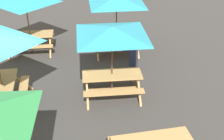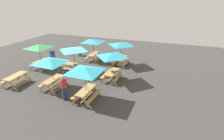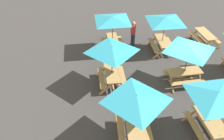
{
  "view_description": "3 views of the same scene",
  "coord_description": "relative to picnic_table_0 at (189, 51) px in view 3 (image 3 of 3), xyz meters",
  "views": [
    {
      "loc": [
        1.97,
        -8.05,
        5.48
      ],
      "look_at": [
        3.08,
        0.06,
        0.9
      ],
      "focal_mm": 50.0,
      "sensor_mm": 36.0,
      "label": 1
    },
    {
      "loc": [
        12.32,
        8.07,
        6.27
      ],
      "look_at": [
        0.31,
        3.62,
        0.9
      ],
      "focal_mm": 28.0,
      "sensor_mm": 36.0,
      "label": 2
    },
    {
      "loc": [
        -9.77,
        5.12,
        8.41
      ],
      "look_at": [
        0.31,
        3.62,
        0.9
      ],
      "focal_mm": 40.0,
      "sensor_mm": 36.0,
      "label": 3
    }
  ],
  "objects": [
    {
      "name": "picnic_table_1",
      "position": [
        0.45,
        3.71,
        0.0
      ],
      "size": [
        2.05,
        2.05,
        2.34
      ],
      "rotation": [
        0.0,
        0.0,
        -0.02
      ],
      "color": "tan",
      "rests_on": "ground"
    },
    {
      "name": "ground_plane",
      "position": [
        0.14,
        0.09,
        -1.99
      ],
      "size": [
        28.19,
        28.19,
        0.0
      ],
      "primitive_type": "plane",
      "color": "#3D3A38",
      "rests_on": "ground"
    },
    {
      "name": "picnic_table_5",
      "position": [
        -3.35,
        0.26,
        0.0
      ],
      "size": [
        2.83,
        2.83,
        2.34
      ],
      "rotation": [
        0.0,
        0.0,
        0.03
      ],
      "color": "tan",
      "rests_on": "ground"
    },
    {
      "name": "person_standing",
      "position": [
        4.21,
        1.79,
        -1.1
      ],
      "size": [
        0.42,
        0.38,
        1.67
      ],
      "rotation": [
        0.0,
        0.0,
        5.69
      ],
      "color": "#2D334C",
      "rests_on": "ground"
    },
    {
      "name": "picnic_table_0",
      "position": [
        0.0,
        0.0,
        0.0
      ],
      "size": [
        2.06,
        2.06,
        2.34
      ],
      "rotation": [
        0.0,
        0.0,
        1.6
      ],
      "color": "tan",
      "rests_on": "ground"
    },
    {
      "name": "picnic_table_6",
      "position": [
        -3.09,
        3.32,
        0.0
      ],
      "size": [
        2.14,
        2.14,
        2.34
      ],
      "rotation": [
        0.0,
        0.0,
        -0.07
      ],
      "color": "tan",
      "rests_on": "ground"
    },
    {
      "name": "picnic_table_2",
      "position": [
        3.22,
        0.15,
        0.0
      ],
      "size": [
        2.83,
        2.83,
        2.34
      ],
      "rotation": [
        0.0,
        0.0,
        -0.03
      ],
      "color": "tan",
      "rests_on": "ground"
    },
    {
      "name": "picnic_table_4",
      "position": [
        3.71,
        -2.92,
        -1.43
      ],
      "size": [
        1.88,
        1.63,
        0.81
      ],
      "rotation": [
        0.0,
        0.0,
        0.06
      ],
      "color": "tan",
      "rests_on": "ground"
    },
    {
      "name": "picnic_table_7",
      "position": [
        3.8,
        3.18,
        0.0
      ],
      "size": [
        2.83,
        2.83,
        2.34
      ],
      "rotation": [
        0.0,
        0.0,
        -0.01
      ],
      "color": "tan",
      "rests_on": "ground"
    }
  ]
}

